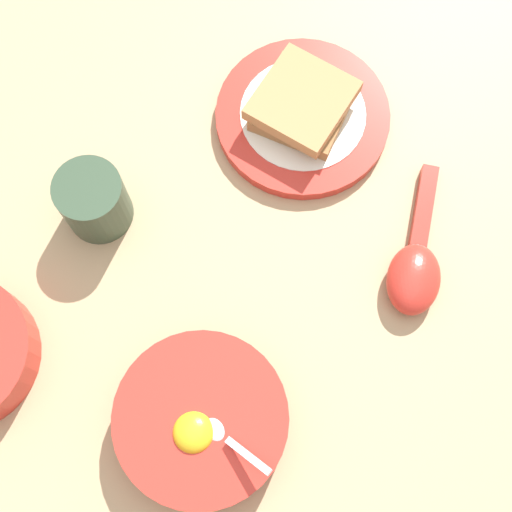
# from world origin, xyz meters

# --- Properties ---
(ground_plane) EXTENTS (3.00, 3.00, 0.00)m
(ground_plane) POSITION_xyz_m (0.00, 0.00, 0.00)
(ground_plane) COLOR tan
(egg_bowl) EXTENTS (0.17, 0.17, 0.07)m
(egg_bowl) POSITION_xyz_m (-0.14, 0.07, 0.02)
(egg_bowl) COLOR red
(egg_bowl) RESTS_ON ground_plane
(toast_plate) EXTENTS (0.20, 0.20, 0.02)m
(toast_plate) POSITION_xyz_m (0.08, -0.20, 0.01)
(toast_plate) COLOR red
(toast_plate) RESTS_ON ground_plane
(toast_sandwich) EXTENTS (0.14, 0.14, 0.04)m
(toast_sandwich) POSITION_xyz_m (0.09, -0.20, 0.03)
(toast_sandwich) COLOR #9E7042
(toast_sandwich) RESTS_ON toast_plate
(soup_spoon) EXTENTS (0.15, 0.15, 0.04)m
(soup_spoon) POSITION_xyz_m (-0.13, -0.20, 0.02)
(soup_spoon) COLOR red
(soup_spoon) RESTS_ON ground_plane
(drinking_cup) EXTENTS (0.07, 0.07, 0.07)m
(drinking_cup) POSITION_xyz_m (0.11, 0.05, 0.04)
(drinking_cup) COLOR #334733
(drinking_cup) RESTS_ON ground_plane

